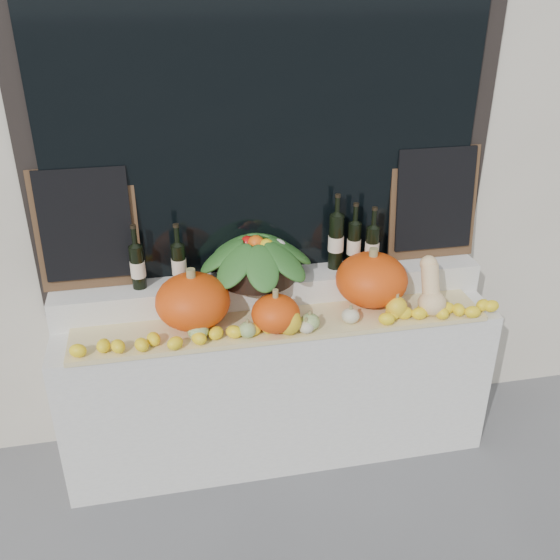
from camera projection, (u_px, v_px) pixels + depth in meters
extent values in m
cube|color=beige|center=(250.00, 22.00, 3.28)|extent=(7.00, 0.90, 4.50)
cube|color=black|center=(266.00, 107.00, 3.05)|extent=(2.40, 0.04, 2.10)
cube|color=black|center=(267.00, 108.00, 3.03)|extent=(2.20, 0.02, 2.00)
cube|color=silver|center=(277.00, 382.00, 3.48)|extent=(2.30, 0.55, 0.88)
cube|color=silver|center=(272.00, 288.00, 3.37)|extent=(2.30, 0.25, 0.16)
cube|color=tan|center=(282.00, 324.00, 3.17)|extent=(2.10, 0.32, 0.02)
ellipsoid|color=#E1490B|center=(193.00, 301.00, 3.07)|extent=(0.40, 0.40, 0.27)
ellipsoid|color=#E1490B|center=(372.00, 279.00, 3.28)|extent=(0.43, 0.43, 0.28)
ellipsoid|color=#E1490B|center=(276.00, 313.00, 3.06)|extent=(0.28, 0.28, 0.18)
ellipsoid|color=#F0C68D|center=(432.00, 303.00, 3.20)|extent=(0.14, 0.14, 0.13)
cylinder|color=#F0C68D|center=(430.00, 280.00, 3.20)|extent=(0.09, 0.14, 0.18)
sphere|color=#F0C68D|center=(429.00, 264.00, 3.20)|extent=(0.09, 0.09, 0.09)
ellipsoid|color=#306C20|center=(310.00, 322.00, 3.08)|extent=(0.10, 0.10, 0.08)
cylinder|color=olive|center=(310.00, 313.00, 3.06)|extent=(0.02, 0.02, 0.02)
ellipsoid|color=#306C20|center=(248.00, 330.00, 3.02)|extent=(0.09, 0.09, 0.08)
cylinder|color=olive|center=(247.00, 321.00, 3.00)|extent=(0.02, 0.02, 0.02)
ellipsoid|color=beige|center=(306.00, 327.00, 3.06)|extent=(0.08, 0.08, 0.06)
cylinder|color=olive|center=(306.00, 319.00, 3.04)|extent=(0.02, 0.02, 0.02)
ellipsoid|color=yellow|center=(289.00, 322.00, 3.03)|extent=(0.12, 0.12, 0.14)
cylinder|color=olive|center=(289.00, 307.00, 3.00)|extent=(0.02, 0.02, 0.02)
ellipsoid|color=beige|center=(350.00, 316.00, 3.14)|extent=(0.09, 0.09, 0.08)
cylinder|color=olive|center=(351.00, 307.00, 3.12)|extent=(0.02, 0.02, 0.02)
ellipsoid|color=yellow|center=(396.00, 307.00, 3.18)|extent=(0.11, 0.11, 0.12)
cylinder|color=olive|center=(398.00, 295.00, 3.15)|extent=(0.02, 0.02, 0.02)
ellipsoid|color=#306C20|center=(198.00, 331.00, 3.00)|extent=(0.10, 0.10, 0.09)
cylinder|color=olive|center=(197.00, 320.00, 2.98)|extent=(0.02, 0.02, 0.02)
cylinder|color=black|center=(256.00, 267.00, 3.28)|extent=(0.42, 0.42, 0.12)
cylinder|color=black|center=(138.00, 267.00, 3.15)|extent=(0.07, 0.07, 0.23)
cylinder|color=black|center=(134.00, 237.00, 3.08)|extent=(0.03, 0.03, 0.10)
cylinder|color=beige|center=(138.00, 269.00, 3.16)|extent=(0.08, 0.08, 0.08)
cylinder|color=black|center=(133.00, 227.00, 3.05)|extent=(0.03, 0.03, 0.02)
cylinder|color=black|center=(179.00, 264.00, 3.20)|extent=(0.07, 0.07, 0.22)
cylinder|color=black|center=(177.00, 236.00, 3.12)|extent=(0.03, 0.03, 0.10)
cylinder|color=beige|center=(179.00, 266.00, 3.20)|extent=(0.08, 0.08, 0.08)
cylinder|color=black|center=(176.00, 226.00, 3.10)|extent=(0.03, 0.03, 0.02)
cylinder|color=black|center=(336.00, 242.00, 3.35)|extent=(0.08, 0.08, 0.31)
cylinder|color=black|center=(337.00, 206.00, 3.25)|extent=(0.03, 0.03, 0.10)
cylinder|color=beige|center=(336.00, 243.00, 3.35)|extent=(0.08, 0.08, 0.08)
cylinder|color=black|center=(338.00, 196.00, 3.23)|extent=(0.03, 0.03, 0.02)
cylinder|color=black|center=(354.00, 245.00, 3.38)|extent=(0.07, 0.07, 0.25)
cylinder|color=black|center=(356.00, 215.00, 3.30)|extent=(0.03, 0.03, 0.10)
cylinder|color=beige|center=(354.00, 246.00, 3.38)|extent=(0.08, 0.08, 0.08)
cylinder|color=black|center=(356.00, 205.00, 3.27)|extent=(0.03, 0.03, 0.02)
cylinder|color=black|center=(372.00, 248.00, 3.36)|extent=(0.07, 0.07, 0.24)
cylinder|color=black|center=(374.00, 219.00, 3.28)|extent=(0.03, 0.03, 0.10)
cylinder|color=beige|center=(372.00, 249.00, 3.36)|extent=(0.08, 0.08, 0.08)
cylinder|color=black|center=(375.00, 209.00, 3.26)|extent=(0.03, 0.03, 0.02)
cube|color=#4C331E|center=(87.00, 229.00, 3.09)|extent=(0.50, 0.08, 0.62)
cube|color=black|center=(86.00, 225.00, 3.07)|extent=(0.44, 0.08, 0.56)
cube|color=#4C331E|center=(433.00, 204.00, 3.42)|extent=(0.50, 0.08, 0.62)
cube|color=black|center=(435.00, 199.00, 3.39)|extent=(0.44, 0.08, 0.56)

